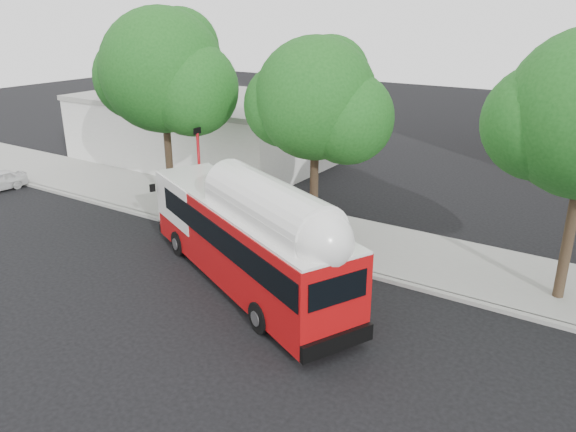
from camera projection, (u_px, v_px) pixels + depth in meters
ground at (251, 299)px, 19.61m from camera, size 120.00×120.00×0.00m
sidewalk at (338, 238)px, 24.70m from camera, size 60.00×5.00×0.15m
curb_strip at (308, 258)px, 22.65m from camera, size 60.00×0.30×0.15m
red_curb_segment at (248, 242)px, 24.18m from camera, size 10.00×0.32×0.16m
street_tree_left at (171, 76)px, 26.03m from camera, size 6.67×5.80×9.74m
street_tree_mid at (325, 105)px, 22.63m from camera, size 5.75×5.00×8.62m
low_commercial_bldg at (206, 128)px, 37.01m from camera, size 16.20×10.20×4.25m
transit_bus at (245, 242)px, 20.11m from camera, size 11.89×7.13×3.60m
signal_pole at (200, 177)px, 25.35m from camera, size 0.13×0.44×4.64m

